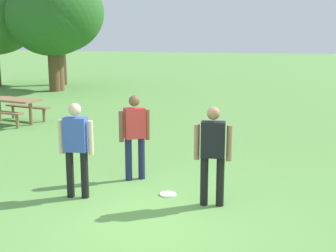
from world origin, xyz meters
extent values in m
plane|color=#609947|center=(0.00, 0.00, 0.00)|extent=(120.00, 120.00, 0.00)
cylinder|color=black|center=(0.94, 0.83, 0.41)|extent=(0.13, 0.13, 0.82)
cylinder|color=black|center=(0.68, 0.80, 0.41)|extent=(0.13, 0.13, 0.82)
cube|color=black|center=(0.81, 0.82, 1.11)|extent=(0.40, 0.26, 0.58)
sphere|color=#9E7051|center=(0.81, 0.82, 1.53)|extent=(0.21, 0.21, 0.21)
cylinder|color=#9E7051|center=(1.06, 0.85, 1.06)|extent=(0.09, 0.09, 0.58)
cylinder|color=#9E7051|center=(0.55, 0.79, 1.06)|extent=(0.09, 0.09, 0.58)
cylinder|color=black|center=(-1.61, 0.53, 0.41)|extent=(0.13, 0.13, 0.82)
cylinder|color=black|center=(-1.35, 0.56, 0.41)|extent=(0.13, 0.13, 0.82)
cube|color=#3856B7|center=(-1.48, 0.55, 1.11)|extent=(0.40, 0.26, 0.58)
sphere|color=beige|center=(-1.48, 0.55, 1.53)|extent=(0.21, 0.21, 0.21)
cylinder|color=beige|center=(-1.74, 0.52, 1.06)|extent=(0.09, 0.09, 0.58)
cylinder|color=beige|center=(-1.22, 0.58, 1.06)|extent=(0.09, 0.09, 0.58)
cylinder|color=#1E234C|center=(-0.77, 1.83, 0.41)|extent=(0.13, 0.13, 0.82)
cylinder|color=#1E234C|center=(-0.98, 1.67, 0.41)|extent=(0.13, 0.13, 0.82)
cube|color=#D83838|center=(-0.87, 1.75, 1.11)|extent=(0.44, 0.40, 0.58)
sphere|color=brown|center=(-0.87, 1.75, 1.53)|extent=(0.21, 0.21, 0.21)
cylinder|color=brown|center=(-0.66, 1.90, 1.06)|extent=(0.09, 0.09, 0.58)
cylinder|color=brown|center=(-1.08, 1.60, 1.06)|extent=(0.09, 0.09, 0.58)
cylinder|color=white|center=(-0.02, 1.08, 0.01)|extent=(0.29, 0.29, 0.03)
cube|color=olive|center=(-6.45, 6.04, 0.74)|extent=(1.81, 1.07, 0.06)
cube|color=olive|center=(-6.56, 5.47, 0.44)|extent=(1.72, 0.57, 0.05)
cube|color=olive|center=(-6.34, 6.61, 0.44)|extent=(1.72, 0.57, 0.05)
cylinder|color=olive|center=(-6.99, 6.73, 0.21)|extent=(0.09, 0.09, 0.41)
cylinder|color=olive|center=(-5.80, 5.91, 0.35)|extent=(0.11, 0.11, 0.71)
cylinder|color=olive|center=(-5.91, 5.34, 0.21)|extent=(0.09, 0.09, 0.41)
cylinder|color=olive|center=(-5.69, 6.48, 0.21)|extent=(0.09, 0.09, 0.41)
cylinder|color=#4C3823|center=(-10.43, 16.30, 1.76)|extent=(0.51, 0.51, 3.52)
cylinder|color=brown|center=(-9.37, 13.61, 1.17)|extent=(0.53, 0.53, 2.33)
ellipsoid|color=#286023|center=(-9.37, 13.61, 3.48)|extent=(4.19, 4.19, 3.56)
cylinder|color=brown|center=(-9.29, 13.91, 1.24)|extent=(0.54, 0.54, 2.48)
ellipsoid|color=#286023|center=(-9.29, 13.91, 3.74)|extent=(4.58, 4.58, 3.90)
camera|label=1|loc=(2.09, -6.25, 2.78)|focal=49.11mm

